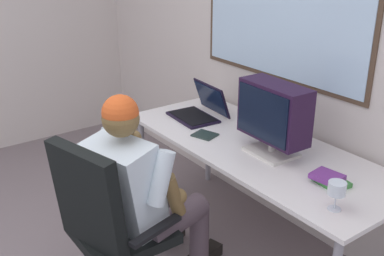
% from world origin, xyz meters
% --- Properties ---
extents(wall_rear, '(5.01, 0.08, 2.78)m').
position_xyz_m(wall_rear, '(-0.01, 2.10, 1.40)').
color(wall_rear, beige).
rests_on(wall_rear, ground).
extents(desk, '(1.87, 0.75, 0.72)m').
position_xyz_m(desk, '(0.11, 1.67, 0.66)').
color(desk, '#95929A').
rests_on(desk, ground).
extents(office_chair, '(0.63, 0.55, 1.00)m').
position_xyz_m(office_chair, '(0.06, 0.66, 0.55)').
color(office_chair, black).
rests_on(office_chair, ground).
extents(person_seated, '(0.62, 0.83, 1.20)m').
position_xyz_m(person_seated, '(0.01, 0.91, 0.62)').
color(person_seated, '#53434C').
rests_on(person_seated, ground).
extents(crt_monitor, '(0.44, 0.24, 0.43)m').
position_xyz_m(crt_monitor, '(0.24, 1.66, 0.97)').
color(crt_monitor, beige).
rests_on(crt_monitor, desk).
extents(laptop, '(0.38, 0.35, 0.23)m').
position_xyz_m(laptop, '(-0.49, 1.69, 0.78)').
color(laptop, black).
rests_on(laptop, desk).
extents(wine_glass, '(0.09, 0.09, 0.14)m').
position_xyz_m(wine_glass, '(0.86, 1.46, 0.83)').
color(wine_glass, silver).
rests_on(wine_glass, desk).
extents(desk_speaker, '(0.09, 0.09, 0.19)m').
position_xyz_m(desk_speaker, '(-0.13, 1.83, 0.82)').
color(desk_speaker, black).
rests_on(desk_speaker, desk).
extents(book_stack, '(0.19, 0.16, 0.05)m').
position_xyz_m(book_stack, '(0.68, 1.64, 0.75)').
color(book_stack, '#347934').
rests_on(book_stack, desk).
extents(cd_case, '(0.17, 0.16, 0.01)m').
position_xyz_m(cd_case, '(-0.20, 1.50, 0.73)').
color(cd_case, '#23322E').
rests_on(cd_case, desk).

